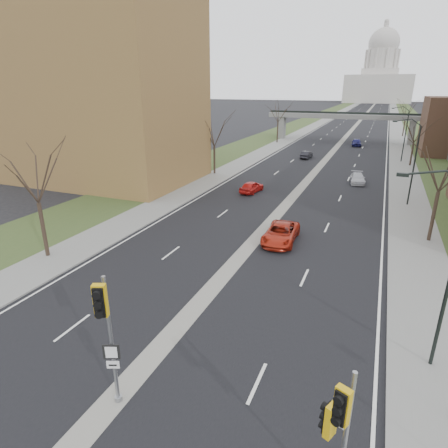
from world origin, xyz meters
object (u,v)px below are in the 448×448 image
Objects in this scene: car_left_far at (306,155)px; car_right_near at (281,233)px; signal_pole_median at (106,323)px; car_right_mid at (357,178)px; car_right_far at (357,142)px; car_left_near at (252,187)px; signal_pole_right at (338,423)px.

car_right_near is (5.28, -37.92, 0.10)m from car_left_far.
signal_pole_median is 41.96m from car_right_mid.
car_right_far is at bearing -106.25° from car_left_far.
signal_pole_median reaches higher than car_left_near.
car_left_far is at bearing 71.43° from signal_pole_median.
car_right_near is at bearing 101.96° from car_left_far.
car_left_far is at bearing 125.23° from signal_pole_right.
signal_pole_median reaches higher than signal_pole_right.
signal_pole_median is 1.40× the size of car_left_near.
signal_pole_right is 1.11× the size of car_right_far.
signal_pole_median is at bearing -160.38° from signal_pole_right.
signal_pole_median reaches higher than car_right_far.
car_right_far is at bearing 65.29° from signal_pole_median.
car_right_mid is (4.20, 22.79, -0.09)m from car_right_near.
car_left_far is at bearing -115.95° from car_right_far.
car_left_far is 0.84× the size of car_right_far.
car_left_near is at bearing -106.83° from car_right_far.
car_right_near is at bearing 125.42° from car_left_near.
car_right_near is (-6.41, 19.20, -2.52)m from signal_pole_right.
car_right_far is (-4.82, 75.73, -2.48)m from signal_pole_right.
car_right_mid reaches higher than car_left_far.
signal_pole_right is 0.96× the size of car_right_near.
car_right_near is 1.16× the size of car_right_far.
signal_pole_right reaches higher than car_right_far.
signal_pole_right reaches higher than car_left_far.
signal_pole_median reaches higher than car_right_near.
signal_pole_right is 58.36m from car_left_far.
signal_pole_median reaches higher than car_right_mid.
car_left_near is 1.05× the size of car_left_far.
car_right_far reaches higher than car_left_far.
car_left_far is (1.65, 24.64, -0.05)m from car_left_near.
car_left_near is 0.77× the size of car_right_near.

